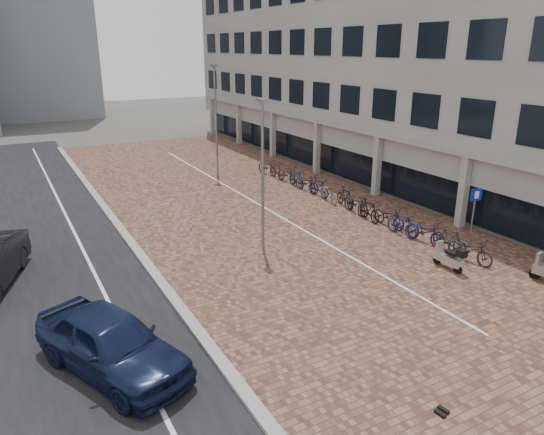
{
  "coord_description": "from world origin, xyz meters",
  "views": [
    {
      "loc": [
        -9.33,
        -11.09,
        7.94
      ],
      "look_at": [
        0.0,
        6.0,
        1.3
      ],
      "focal_mm": 33.21,
      "sensor_mm": 36.0,
      "label": 1
    }
  ],
  "objects": [
    {
      "name": "parking_line",
      "position": [
        2.2,
        12.0,
        0.04
      ],
      "size": [
        0.1,
        30.0,
        0.0
      ],
      "primitive_type": "cube",
      "color": "white",
      "rests_on": "plaza_brick"
    },
    {
      "name": "ground",
      "position": [
        0.0,
        0.0,
        0.0
      ],
      "size": [
        140.0,
        140.0,
        0.0
      ],
      "primitive_type": "plane",
      "color": "#474442",
      "rests_on": "ground"
    },
    {
      "name": "car_navy",
      "position": [
        -7.63,
        0.55,
        0.82
      ],
      "size": [
        3.65,
        5.16,
        1.63
      ],
      "primitive_type": "imported",
      "rotation": [
        0.0,
        0.0,
        0.4
      ],
      "color": "black",
      "rests_on": "ground"
    },
    {
      "name": "shoes",
      "position": [
        -1.43,
        -4.72,
        0.05
      ],
      "size": [
        0.4,
        0.34,
        0.09
      ],
      "primitive_type": null,
      "rotation": [
        0.0,
        0.0,
        0.09
      ],
      "color": "black",
      "rests_on": "ground"
    },
    {
      "name": "plaza_brick",
      "position": [
        2.0,
        12.0,
        0.01
      ],
      "size": [
        14.5,
        42.0,
        0.04
      ],
      "primitive_type": "cube",
      "color": "brown",
      "rests_on": "ground"
    },
    {
      "name": "lamp_near",
      "position": [
        -0.44,
        5.95,
        3.01
      ],
      "size": [
        0.12,
        0.12,
        6.03
      ],
      "primitive_type": "cylinder",
      "color": "gray",
      "rests_on": "ground"
    },
    {
      "name": "curb",
      "position": [
        -5.1,
        12.0,
        0.07
      ],
      "size": [
        0.35,
        42.0,
        0.14
      ],
      "primitive_type": "cube",
      "color": "gray",
      "rests_on": "ground"
    },
    {
      "name": "street_asphalt",
      "position": [
        -9.0,
        12.0,
        0.01
      ],
      "size": [
        8.0,
        50.0,
        0.03
      ],
      "primitive_type": "cube",
      "color": "black",
      "rests_on": "ground"
    },
    {
      "name": "lamp_far",
      "position": [
        2.78,
        18.43,
        3.42
      ],
      "size": [
        0.12,
        0.12,
        6.85
      ],
      "primitive_type": "cylinder",
      "color": "slate",
      "rests_on": "ground"
    },
    {
      "name": "office_building",
      "position": [
        12.97,
        16.0,
        8.44
      ],
      "size": [
        8.4,
        40.0,
        15.0
      ],
      "color": "#A1A19C",
      "rests_on": "ground"
    },
    {
      "name": "parking_sign",
      "position": [
        7.5,
        2.27,
        1.64
      ],
      "size": [
        0.5,
        0.16,
        2.44
      ],
      "rotation": [
        0.0,
        0.0,
        -0.24
      ],
      "color": "slate",
      "rests_on": "ground"
    },
    {
      "name": "bike_row",
      "position": [
        5.86,
        9.05,
        0.52
      ],
      "size": [
        1.19,
        18.14,
        1.05
      ],
      "color": "black",
      "rests_on": "ground"
    },
    {
      "name": "scooter_front",
      "position": [
        4.75,
        0.92,
        0.49
      ],
      "size": [
        0.47,
        1.43,
        0.98
      ],
      "primitive_type": null,
      "rotation": [
        0.0,
        0.0,
        -0.01
      ],
      "color": "#B2B2B7",
      "rests_on": "ground"
    },
    {
      "name": "lane_line",
      "position": [
        -7.0,
        12.0,
        0.02
      ],
      "size": [
        0.12,
        44.0,
        0.0
      ],
      "primitive_type": "cube",
      "color": "white",
      "rests_on": "street_asphalt"
    }
  ]
}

